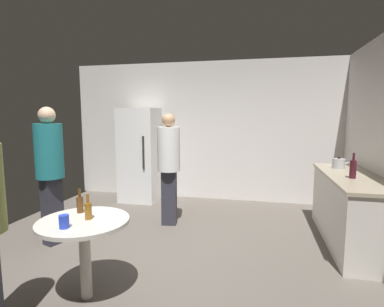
{
  "coord_description": "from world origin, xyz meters",
  "views": [
    {
      "loc": [
        1.1,
        -3.21,
        1.65
      ],
      "look_at": [
        0.31,
        0.32,
        1.2
      ],
      "focal_mm": 27.94,
      "sensor_mm": 36.0,
      "label": 1
    }
  ],
  "objects_px": {
    "wine_bottle_on_counter": "(353,169)",
    "person_in_white_shirt": "(169,160)",
    "refrigerator": "(140,155)",
    "beer_bottle_brown": "(80,204)",
    "kettle": "(339,163)",
    "plastic_cup_blue": "(64,222)",
    "foreground_table": "(84,231)",
    "beer_bottle_amber": "(88,210)",
    "person_in_teal_shirt": "(50,165)"
  },
  "relations": [
    {
      "from": "beer_bottle_amber",
      "to": "beer_bottle_brown",
      "type": "xyz_separation_m",
      "value": [
        -0.18,
        0.15,
        0.0
      ]
    },
    {
      "from": "plastic_cup_blue",
      "to": "wine_bottle_on_counter",
      "type": "bearing_deg",
      "value": 34.52
    },
    {
      "from": "kettle",
      "to": "wine_bottle_on_counter",
      "type": "bearing_deg",
      "value": -91.2
    },
    {
      "from": "kettle",
      "to": "beer_bottle_amber",
      "type": "height_order",
      "value": "kettle"
    },
    {
      "from": "refrigerator",
      "to": "beer_bottle_brown",
      "type": "height_order",
      "value": "refrigerator"
    },
    {
      "from": "kettle",
      "to": "person_in_white_shirt",
      "type": "height_order",
      "value": "person_in_white_shirt"
    },
    {
      "from": "person_in_teal_shirt",
      "to": "person_in_white_shirt",
      "type": "bearing_deg",
      "value": 57.94
    },
    {
      "from": "foreground_table",
      "to": "person_in_white_shirt",
      "type": "distance_m",
      "value": 2.01
    },
    {
      "from": "beer_bottle_amber",
      "to": "person_in_teal_shirt",
      "type": "xyz_separation_m",
      "value": [
        -1.11,
        0.94,
        0.22
      ]
    },
    {
      "from": "plastic_cup_blue",
      "to": "person_in_white_shirt",
      "type": "xyz_separation_m",
      "value": [
        0.23,
        2.17,
        0.2
      ]
    },
    {
      "from": "refrigerator",
      "to": "wine_bottle_on_counter",
      "type": "distance_m",
      "value": 3.7
    },
    {
      "from": "kettle",
      "to": "wine_bottle_on_counter",
      "type": "height_order",
      "value": "wine_bottle_on_counter"
    },
    {
      "from": "foreground_table",
      "to": "person_in_teal_shirt",
      "type": "bearing_deg",
      "value": 138.22
    },
    {
      "from": "foreground_table",
      "to": "beer_bottle_amber",
      "type": "relative_size",
      "value": 3.48
    },
    {
      "from": "plastic_cup_blue",
      "to": "person_in_white_shirt",
      "type": "distance_m",
      "value": 2.2
    },
    {
      "from": "foreground_table",
      "to": "person_in_white_shirt",
      "type": "bearing_deg",
      "value": 84.59
    },
    {
      "from": "refrigerator",
      "to": "beer_bottle_brown",
      "type": "xyz_separation_m",
      "value": [
        0.62,
        -2.95,
        -0.08
      ]
    },
    {
      "from": "kettle",
      "to": "wine_bottle_on_counter",
      "type": "relative_size",
      "value": 0.79
    },
    {
      "from": "plastic_cup_blue",
      "to": "person_in_white_shirt",
      "type": "relative_size",
      "value": 0.07
    },
    {
      "from": "beer_bottle_amber",
      "to": "plastic_cup_blue",
      "type": "relative_size",
      "value": 2.09
    },
    {
      "from": "plastic_cup_blue",
      "to": "beer_bottle_brown",
      "type": "bearing_deg",
      "value": 105.12
    },
    {
      "from": "beer_bottle_amber",
      "to": "beer_bottle_brown",
      "type": "distance_m",
      "value": 0.24
    },
    {
      "from": "kettle",
      "to": "plastic_cup_blue",
      "type": "bearing_deg",
      "value": -136.44
    },
    {
      "from": "foreground_table",
      "to": "refrigerator",
      "type": "bearing_deg",
      "value": 103.69
    },
    {
      "from": "beer_bottle_brown",
      "to": "wine_bottle_on_counter",
      "type": "bearing_deg",
      "value": 27.58
    },
    {
      "from": "wine_bottle_on_counter",
      "to": "person_in_white_shirt",
      "type": "bearing_deg",
      "value": 171.9
    },
    {
      "from": "person_in_teal_shirt",
      "to": "beer_bottle_brown",
      "type": "bearing_deg",
      "value": -20.58
    },
    {
      "from": "wine_bottle_on_counter",
      "to": "beer_bottle_brown",
      "type": "relative_size",
      "value": 1.35
    },
    {
      "from": "beer_bottle_amber",
      "to": "person_in_teal_shirt",
      "type": "relative_size",
      "value": 0.13
    },
    {
      "from": "person_in_white_shirt",
      "to": "wine_bottle_on_counter",
      "type": "bearing_deg",
      "value": 73.35
    },
    {
      "from": "kettle",
      "to": "person_in_white_shirt",
      "type": "bearing_deg",
      "value": -171.44
    },
    {
      "from": "refrigerator",
      "to": "foreground_table",
      "type": "xyz_separation_m",
      "value": [
        0.76,
        -3.13,
        -0.27
      ]
    },
    {
      "from": "wine_bottle_on_counter",
      "to": "beer_bottle_brown",
      "type": "xyz_separation_m",
      "value": [
        -2.76,
        -1.44,
        -0.2
      ]
    },
    {
      "from": "plastic_cup_blue",
      "to": "kettle",
      "type": "bearing_deg",
      "value": 43.56
    },
    {
      "from": "kettle",
      "to": "refrigerator",
      "type": "bearing_deg",
      "value": 166.81
    },
    {
      "from": "person_in_white_shirt",
      "to": "person_in_teal_shirt",
      "type": "height_order",
      "value": "person_in_teal_shirt"
    },
    {
      "from": "beer_bottle_amber",
      "to": "refrigerator",
      "type": "bearing_deg",
      "value": 104.4
    },
    {
      "from": "refrigerator",
      "to": "person_in_teal_shirt",
      "type": "height_order",
      "value": "refrigerator"
    },
    {
      "from": "refrigerator",
      "to": "person_in_white_shirt",
      "type": "relative_size",
      "value": 1.07
    },
    {
      "from": "refrigerator",
      "to": "person_in_white_shirt",
      "type": "distance_m",
      "value": 1.5
    },
    {
      "from": "wine_bottle_on_counter",
      "to": "foreground_table",
      "type": "bearing_deg",
      "value": -148.25
    },
    {
      "from": "wine_bottle_on_counter",
      "to": "plastic_cup_blue",
      "type": "xyz_separation_m",
      "value": [
        -2.66,
        -1.83,
        -0.23
      ]
    },
    {
      "from": "kettle",
      "to": "beer_bottle_brown",
      "type": "distance_m",
      "value": 3.52
    },
    {
      "from": "beer_bottle_brown",
      "to": "refrigerator",
      "type": "bearing_deg",
      "value": 101.8
    },
    {
      "from": "kettle",
      "to": "foreground_table",
      "type": "distance_m",
      "value": 3.53
    },
    {
      "from": "refrigerator",
      "to": "beer_bottle_amber",
      "type": "bearing_deg",
      "value": -75.6
    },
    {
      "from": "refrigerator",
      "to": "plastic_cup_blue",
      "type": "distance_m",
      "value": 3.42
    },
    {
      "from": "beer_bottle_brown",
      "to": "person_in_white_shirt",
      "type": "xyz_separation_m",
      "value": [
        0.33,
        1.79,
        0.17
      ]
    },
    {
      "from": "person_in_white_shirt",
      "to": "person_in_teal_shirt",
      "type": "relative_size",
      "value": 0.96
    },
    {
      "from": "wine_bottle_on_counter",
      "to": "person_in_white_shirt",
      "type": "xyz_separation_m",
      "value": [
        -2.43,
        0.35,
        -0.03
      ]
    }
  ]
}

